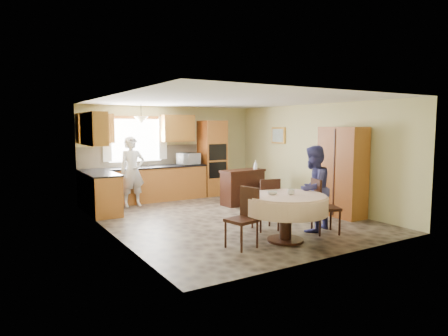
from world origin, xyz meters
name	(u,v)px	position (x,y,z in m)	size (l,w,h in m)	color
floor	(228,218)	(0.00, 0.00, 0.00)	(5.00, 6.00, 0.01)	#6B5C4B
ceiling	(228,100)	(0.00, 0.00, 2.50)	(5.00, 6.00, 0.01)	white
wall_back	(170,152)	(0.00, 3.00, 1.25)	(5.00, 0.02, 2.50)	tan
wall_front	(335,175)	(0.00, -3.00, 1.25)	(5.00, 0.02, 2.50)	tan
wall_left	(110,166)	(-2.50, 0.00, 1.25)	(0.02, 6.00, 2.50)	tan
wall_right	(315,156)	(2.50, 0.00, 1.25)	(0.02, 6.00, 2.50)	tan
window	(135,140)	(-1.00, 2.98, 1.60)	(1.40, 0.03, 1.10)	white
curtain_left	(107,139)	(-1.75, 2.93, 1.65)	(0.22, 0.02, 1.15)	white
curtain_right	(163,138)	(-0.25, 2.93, 1.65)	(0.22, 0.02, 1.15)	white
base_cab_back	(146,185)	(-0.85, 2.70, 0.44)	(3.30, 0.60, 0.88)	#C87F35
counter_back	(145,167)	(-0.85, 2.70, 0.90)	(3.30, 0.64, 0.04)	black
base_cab_left	(102,195)	(-2.20, 1.80, 0.44)	(0.60, 1.20, 0.88)	#C87F35
counter_left	(101,174)	(-2.20, 1.80, 0.90)	(0.64, 1.20, 0.04)	black
backsplash	(141,156)	(-0.85, 2.99, 1.18)	(3.30, 0.02, 0.55)	tan
wall_cab_left	(95,128)	(-2.05, 2.83, 1.91)	(0.85, 0.33, 0.72)	#BC792F
wall_cab_right	(178,128)	(0.15, 2.83, 1.91)	(0.90, 0.33, 0.72)	#BC792F
wall_cab_side	(94,129)	(-2.33, 1.80, 1.91)	(0.33, 1.20, 0.72)	#BC792F
oven_tower	(212,158)	(1.15, 2.69, 1.06)	(0.66, 0.62, 2.12)	#C87F35
oven_upper	(218,152)	(1.15, 2.38, 1.25)	(0.56, 0.01, 0.45)	black
oven_lower	(218,170)	(1.15, 2.38, 0.75)	(0.56, 0.01, 0.45)	black
pendant	(141,120)	(-1.00, 2.50, 2.12)	(0.36, 0.36, 0.18)	beige
sideboard	(243,188)	(1.12, 1.09, 0.41)	(1.15, 0.48, 0.82)	#38190F
space_heater	(269,194)	(1.64, 0.69, 0.27)	(0.40, 0.28, 0.54)	black
cupboard	(342,172)	(2.22, -1.14, 0.98)	(0.51, 1.02, 1.95)	#C87F35
dining_table	(286,205)	(-0.08, -1.98, 0.63)	(1.41, 1.41, 0.81)	#38190F
chair_left	(245,214)	(-0.85, -1.88, 0.54)	(0.50, 0.50, 0.98)	#38190F
chair_back	(267,202)	(0.09, -1.26, 0.55)	(0.50, 0.50, 0.99)	#38190F
chair_right	(322,203)	(0.81, -1.94, 0.56)	(0.57, 0.57, 1.01)	#38190F
framed_picture	(278,135)	(2.47, 1.36, 1.71)	(0.06, 0.54, 0.44)	gold
microwave	(188,159)	(0.38, 2.65, 1.08)	(0.57, 0.39, 0.31)	silver
person_sink	(132,172)	(-1.33, 2.30, 0.86)	(0.63, 0.41, 1.72)	silver
person_dining	(313,189)	(0.80, -1.72, 0.80)	(0.78, 0.61, 1.61)	navy
bowl_sideboard	(235,171)	(0.87, 1.09, 0.85)	(0.21, 0.21, 0.05)	#B2B2B2
bottle_sideboard	(255,166)	(1.51, 1.09, 0.96)	(0.11, 0.11, 0.27)	silver
cup_table	(291,192)	(0.00, -2.02, 0.85)	(0.12, 0.12, 0.10)	#B2B2B2
bowl_table	(272,193)	(-0.26, -1.84, 0.83)	(0.18, 0.18, 0.05)	#B2B2B2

